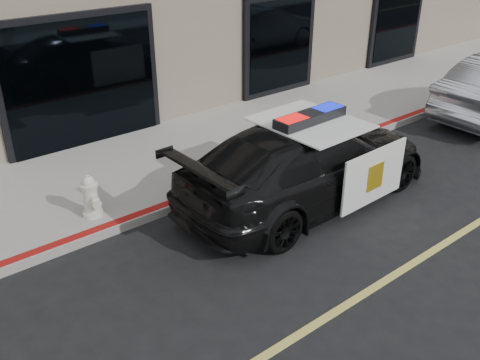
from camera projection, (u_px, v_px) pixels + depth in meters
ground at (375, 287)px, 7.42m from camera, size 120.00×120.00×0.00m
sidewalk_n at (172, 158)px, 11.02m from camera, size 60.00×3.50×0.15m
police_car at (308, 162)px, 9.29m from camera, size 2.46×5.17×1.66m
fire_hydrant at (91, 197)px, 8.69m from camera, size 0.33×0.46×0.73m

